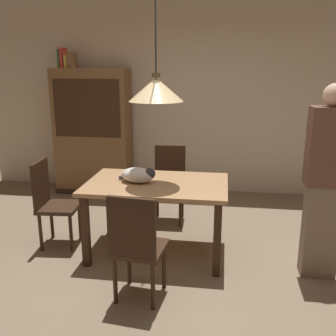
{
  "coord_description": "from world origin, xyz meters",
  "views": [
    {
      "loc": [
        0.5,
        -3.07,
        1.86
      ],
      "look_at": [
        -0.06,
        0.69,
        0.85
      ],
      "focal_mm": 40.52,
      "sensor_mm": 36.0,
      "label": 1
    }
  ],
  "objects_px": {
    "pendant_lamp": "(156,89)",
    "chair_near_front": "(137,244)",
    "book_yellow_short": "(68,62)",
    "person_standing": "(325,183)",
    "cat_sleeping": "(139,175)",
    "chair_far_back": "(169,180)",
    "hutch_bookcase": "(93,134)",
    "book_brown_thick": "(72,60)",
    "dining_table": "(157,192)",
    "chair_left_side": "(52,200)",
    "book_green_slim": "(61,59)",
    "book_red_tall": "(64,58)"
  },
  "relations": [
    {
      "from": "dining_table",
      "to": "book_brown_thick",
      "type": "bearing_deg",
      "value": 130.24
    },
    {
      "from": "person_standing",
      "to": "chair_left_side",
      "type": "bearing_deg",
      "value": 175.45
    },
    {
      "from": "book_brown_thick",
      "to": "chair_far_back",
      "type": "bearing_deg",
      "value": -31.67
    },
    {
      "from": "book_red_tall",
      "to": "person_standing",
      "type": "xyz_separation_m",
      "value": [
        3.22,
        -2.05,
        -1.11
      ]
    },
    {
      "from": "chair_near_front",
      "to": "pendant_lamp",
      "type": "height_order",
      "value": "pendant_lamp"
    },
    {
      "from": "pendant_lamp",
      "to": "book_green_slim",
      "type": "xyz_separation_m",
      "value": [
        -1.73,
        1.83,
        0.32
      ]
    },
    {
      "from": "chair_far_back",
      "to": "book_yellow_short",
      "type": "xyz_separation_m",
      "value": [
        -1.62,
        0.96,
        1.43
      ]
    },
    {
      "from": "cat_sleeping",
      "to": "dining_table",
      "type": "bearing_deg",
      "value": 7.42
    },
    {
      "from": "book_red_tall",
      "to": "book_green_slim",
      "type": "bearing_deg",
      "value": 180.0
    },
    {
      "from": "chair_left_side",
      "to": "hutch_bookcase",
      "type": "height_order",
      "value": "hutch_bookcase"
    },
    {
      "from": "book_yellow_short",
      "to": "pendant_lamp",
      "type": "bearing_deg",
      "value": -48.53
    },
    {
      "from": "hutch_bookcase",
      "to": "book_yellow_short",
      "type": "height_order",
      "value": "book_yellow_short"
    },
    {
      "from": "pendant_lamp",
      "to": "book_green_slim",
      "type": "relative_size",
      "value": 5.0
    },
    {
      "from": "cat_sleeping",
      "to": "person_standing",
      "type": "distance_m",
      "value": 1.73
    },
    {
      "from": "book_red_tall",
      "to": "dining_table",
      "type": "bearing_deg",
      "value": -47.55
    },
    {
      "from": "chair_near_front",
      "to": "book_green_slim",
      "type": "relative_size",
      "value": 3.58
    },
    {
      "from": "chair_far_back",
      "to": "chair_near_front",
      "type": "relative_size",
      "value": 1.0
    },
    {
      "from": "chair_far_back",
      "to": "chair_near_front",
      "type": "xyz_separation_m",
      "value": [
        -0.01,
        -1.76,
        0.0
      ]
    },
    {
      "from": "pendant_lamp",
      "to": "hutch_bookcase",
      "type": "xyz_separation_m",
      "value": [
        -1.29,
        1.83,
        -0.77
      ]
    },
    {
      "from": "chair_near_front",
      "to": "book_green_slim",
      "type": "distance_m",
      "value": 3.53
    },
    {
      "from": "chair_far_back",
      "to": "hutch_bookcase",
      "type": "height_order",
      "value": "hutch_bookcase"
    },
    {
      "from": "book_yellow_short",
      "to": "person_standing",
      "type": "bearing_deg",
      "value": -33.01
    },
    {
      "from": "person_standing",
      "to": "book_red_tall",
      "type": "bearing_deg",
      "value": 147.46
    },
    {
      "from": "dining_table",
      "to": "chair_far_back",
      "type": "distance_m",
      "value": 0.89
    },
    {
      "from": "chair_left_side",
      "to": "cat_sleeping",
      "type": "bearing_deg",
      "value": -0.98
    },
    {
      "from": "cat_sleeping",
      "to": "hutch_bookcase",
      "type": "height_order",
      "value": "hutch_bookcase"
    },
    {
      "from": "hutch_bookcase",
      "to": "book_green_slim",
      "type": "xyz_separation_m",
      "value": [
        -0.44,
        0.0,
        1.09
      ]
    },
    {
      "from": "chair_far_back",
      "to": "person_standing",
      "type": "xyz_separation_m",
      "value": [
        1.54,
        -1.1,
        0.37
      ]
    },
    {
      "from": "chair_near_front",
      "to": "person_standing",
      "type": "distance_m",
      "value": 1.72
    },
    {
      "from": "chair_far_back",
      "to": "person_standing",
      "type": "bearing_deg",
      "value": -35.43
    },
    {
      "from": "chair_left_side",
      "to": "book_red_tall",
      "type": "height_order",
      "value": "book_red_tall"
    },
    {
      "from": "pendant_lamp",
      "to": "chair_near_front",
      "type": "bearing_deg",
      "value": -90.57
    },
    {
      "from": "pendant_lamp",
      "to": "person_standing",
      "type": "distance_m",
      "value": 1.74
    },
    {
      "from": "book_green_slim",
      "to": "book_red_tall",
      "type": "xyz_separation_m",
      "value": [
        0.05,
        0.0,
        0.01
      ]
    },
    {
      "from": "hutch_bookcase",
      "to": "person_standing",
      "type": "xyz_separation_m",
      "value": [
        2.83,
        -2.05,
        -0.01
      ]
    },
    {
      "from": "book_green_slim",
      "to": "person_standing",
      "type": "height_order",
      "value": "book_green_slim"
    },
    {
      "from": "pendant_lamp",
      "to": "book_yellow_short",
      "type": "distance_m",
      "value": 2.46
    },
    {
      "from": "book_red_tall",
      "to": "chair_near_front",
      "type": "bearing_deg",
      "value": -58.38
    },
    {
      "from": "chair_near_front",
      "to": "person_standing",
      "type": "xyz_separation_m",
      "value": [
        1.55,
        0.66,
        0.37
      ]
    },
    {
      "from": "dining_table",
      "to": "chair_left_side",
      "type": "xyz_separation_m",
      "value": [
        -1.13,
        -0.01,
        -0.14
      ]
    },
    {
      "from": "dining_table",
      "to": "person_standing",
      "type": "relative_size",
      "value": 0.81
    },
    {
      "from": "chair_near_front",
      "to": "person_standing",
      "type": "bearing_deg",
      "value": 23.05
    },
    {
      "from": "hutch_bookcase",
      "to": "book_brown_thick",
      "type": "relative_size",
      "value": 7.71
    },
    {
      "from": "book_brown_thick",
      "to": "person_standing",
      "type": "bearing_deg",
      "value": -33.59
    },
    {
      "from": "book_brown_thick",
      "to": "book_red_tall",
      "type": "bearing_deg",
      "value": 180.0
    },
    {
      "from": "cat_sleeping",
      "to": "hutch_bookcase",
      "type": "relative_size",
      "value": 0.21
    },
    {
      "from": "cat_sleeping",
      "to": "pendant_lamp",
      "type": "xyz_separation_m",
      "value": [
        0.18,
        0.02,
        0.84
      ]
    },
    {
      "from": "chair_left_side",
      "to": "chair_near_front",
      "type": "bearing_deg",
      "value": -37.89
    },
    {
      "from": "dining_table",
      "to": "chair_left_side",
      "type": "bearing_deg",
      "value": -179.66
    },
    {
      "from": "person_standing",
      "to": "pendant_lamp",
      "type": "bearing_deg",
      "value": 171.91
    }
  ]
}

